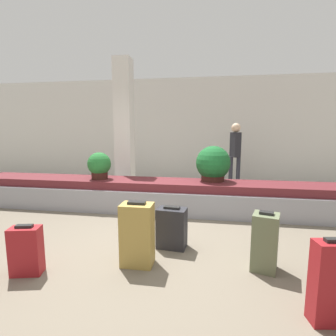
% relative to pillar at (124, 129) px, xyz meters
% --- Properties ---
extents(ground_plane, '(18.00, 18.00, 0.00)m').
position_rel_pillar_xyz_m(ground_plane, '(1.21, -2.60, -1.60)').
color(ground_plane, '#6B6051').
extents(back_wall, '(18.00, 0.06, 3.20)m').
position_rel_pillar_xyz_m(back_wall, '(1.21, 2.56, 0.00)').
color(back_wall, silver).
rests_on(back_wall, ground_plane).
extents(carousel, '(8.27, 0.90, 0.59)m').
position_rel_pillar_xyz_m(carousel, '(1.21, -1.01, -1.32)').
color(carousel, gray).
rests_on(carousel, ground_plane).
extents(pillar, '(0.39, 0.39, 3.20)m').
position_rel_pillar_xyz_m(pillar, '(0.00, 0.00, 0.00)').
color(pillar, silver).
rests_on(pillar, ground_plane).
extents(suitcase_0, '(0.37, 0.26, 0.77)m').
position_rel_pillar_xyz_m(suitcase_0, '(1.21, -3.16, -1.23)').
color(suitcase_0, '#A3843D').
rests_on(suitcase_0, ground_plane).
extents(suitcase_1, '(0.41, 0.29, 0.57)m').
position_rel_pillar_xyz_m(suitcase_1, '(1.54, -2.64, -1.33)').
color(suitcase_1, '#232328').
rests_on(suitcase_1, ground_plane).
extents(suitcase_2, '(0.35, 0.26, 0.56)m').
position_rel_pillar_xyz_m(suitcase_2, '(0.07, -3.56, -1.33)').
color(suitcase_2, maroon).
rests_on(suitcase_2, ground_plane).
extents(suitcase_3, '(0.34, 0.22, 0.73)m').
position_rel_pillar_xyz_m(suitcase_3, '(3.04, -3.81, -1.25)').
color(suitcase_3, maroon).
rests_on(suitcase_3, ground_plane).
extents(suitcase_4, '(0.33, 0.33, 0.68)m').
position_rel_pillar_xyz_m(suitcase_4, '(2.66, -3.02, -1.27)').
color(suitcase_4, '#5B6647').
rests_on(suitcase_4, ground_plane).
extents(potted_plant_0, '(0.47, 0.47, 0.54)m').
position_rel_pillar_xyz_m(potted_plant_0, '(-0.18, -1.06, -0.73)').
color(potted_plant_0, '#381914').
rests_on(potted_plant_0, carousel).
extents(potted_plant_1, '(0.66, 0.66, 0.68)m').
position_rel_pillar_xyz_m(potted_plant_1, '(2.08, -0.88, -0.68)').
color(potted_plant_1, '#381914').
rests_on(potted_plant_1, carousel).
extents(traveler_0, '(0.31, 0.36, 1.75)m').
position_rel_pillar_xyz_m(traveler_0, '(2.67, 1.36, -0.54)').
color(traveler_0, '#282833').
rests_on(traveler_0, ground_plane).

